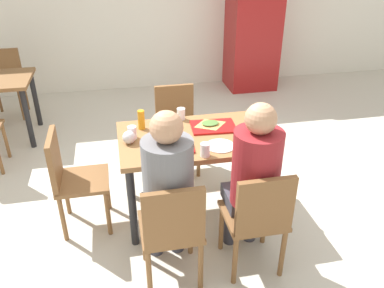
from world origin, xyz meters
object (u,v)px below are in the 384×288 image
chair_near_left (172,228)px  condiment_bottle (141,120)px  person_in_red (168,183)px  plastic_cup_c (132,132)px  paper_plate_near_edge (220,146)px  background_chair_far (6,78)px  paper_plate_center (166,126)px  pizza_slice_c (166,124)px  main_table (192,147)px  chair_left_end (70,175)px  pizza_slice_b (210,124)px  tray_red_far (213,126)px  pizza_slice_a (170,144)px  person_in_brown_jacket (254,173)px  soda_can (251,122)px  drink_fridge (253,24)px  foil_bundle (129,137)px  chair_near_right (258,216)px  chair_far_side (176,122)px

chair_near_left → condiment_bottle: size_ratio=5.24×
person_in_red → plastic_cup_c: person_in_red is taller
paper_plate_near_edge → background_chair_far: size_ratio=0.26×
paper_plate_near_edge → paper_plate_center: bearing=129.7°
pizza_slice_c → background_chair_far: 2.87m
main_table → pizza_slice_c: (-0.18, 0.23, 0.12)m
main_table → chair_left_end: chair_left_end is taller
pizza_slice_b → plastic_cup_c: 0.65m
person_in_red → tray_red_far: bearing=56.4°
paper_plate_center → plastic_cup_c: bearing=-152.3°
paper_plate_near_edge → pizza_slice_c: (-0.35, 0.44, 0.01)m
chair_near_left → paper_plate_center: (0.12, 0.97, 0.24)m
chair_left_end → pizza_slice_a: bearing=-10.8°
person_in_brown_jacket → soda_can: size_ratio=10.23×
chair_left_end → drink_fridge: bearing=49.2°
plastic_cup_c → condiment_bottle: 0.18m
foil_bundle → paper_plate_near_edge: bearing=-15.9°
paper_plate_near_edge → pizza_slice_c: pizza_slice_c is taller
chair_left_end → pizza_slice_a: chair_left_end is taller
condiment_bottle → chair_near_left: bearing=-84.9°
paper_plate_center → main_table: bearing=-50.3°
pizza_slice_a → pizza_slice_b: (0.38, 0.28, 0.00)m
person_in_brown_jacket → tray_red_far: person_in_brown_jacket is taller
main_table → plastic_cup_c: (-0.46, 0.06, 0.15)m
drink_fridge → background_chair_far: 3.46m
chair_near_right → person_in_red: 0.64m
pizza_slice_a → drink_fridge: 3.45m
paper_plate_center → soda_can: soda_can is taller
chair_left_end → pizza_slice_a: size_ratio=4.27×
plastic_cup_c → foil_bundle: 0.08m
foil_bundle → background_chair_far: 2.90m
paper_plate_near_edge → pizza_slice_c: size_ratio=0.92×
chair_far_side → tray_red_far: chair_far_side is taller
tray_red_far → pizza_slice_c: (-0.38, 0.12, 0.01)m
tray_red_far → plastic_cup_c: (-0.66, -0.06, 0.04)m
main_table → foil_bundle: size_ratio=11.52×
paper_plate_center → person_in_red: bearing=-97.9°
pizza_slice_b → background_chair_far: size_ratio=0.27×
soda_can → chair_near_left: bearing=-134.9°
foil_bundle → person_in_red: bearing=-71.5°
chair_far_side → paper_plate_near_edge: size_ratio=3.81×
chair_left_end → soda_can: soda_can is taller
drink_fridge → background_chair_far: size_ratio=2.27×
foil_bundle → paper_plate_center: bearing=35.6°
main_table → paper_plate_near_edge: 0.29m
chair_far_side → condiment_bottle: bearing=-124.0°
main_table → tray_red_far: (0.20, 0.11, 0.11)m
main_table → pizza_slice_a: (-0.19, -0.15, 0.12)m
chair_near_right → chair_near_left: bearing=180.0°
chair_near_right → person_in_brown_jacket: size_ratio=0.67×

